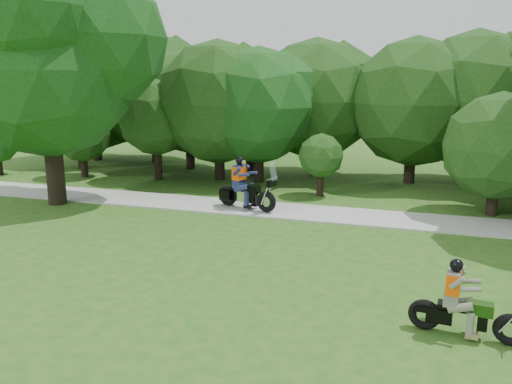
# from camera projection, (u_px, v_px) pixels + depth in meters

# --- Properties ---
(ground) EXTENTS (100.00, 100.00, 0.00)m
(ground) POSITION_uv_depth(u_px,v_px,m) (271.00, 313.00, 10.26)
(ground) COLOR #225819
(ground) RESTS_ON ground
(walkway) EXTENTS (60.00, 2.20, 0.06)m
(walkway) POSITION_uv_depth(u_px,v_px,m) (333.00, 215.00, 17.69)
(walkway) COLOR #ABABA5
(walkway) RESTS_ON ground
(tree_line) EXTENTS (39.55, 12.36, 7.80)m
(tree_line) POSITION_uv_depth(u_px,v_px,m) (339.00, 102.00, 23.35)
(tree_line) COLOR black
(tree_line) RESTS_ON ground
(big_tree_west) EXTENTS (8.64, 6.56, 9.96)m
(big_tree_west) POSITION_uv_depth(u_px,v_px,m) (50.00, 51.00, 18.49)
(big_tree_west) COLOR black
(big_tree_west) RESTS_ON ground
(chopper_motorcycle) EXTENTS (2.10, 0.63, 1.50)m
(chopper_motorcycle) POSITION_uv_depth(u_px,v_px,m) (461.00, 308.00, 9.24)
(chopper_motorcycle) COLOR black
(chopper_motorcycle) RESTS_ON ground
(touring_motorcycle) EXTENTS (2.47, 1.25, 1.92)m
(touring_motorcycle) POSITION_uv_depth(u_px,v_px,m) (243.00, 190.00, 18.32)
(touring_motorcycle) COLOR black
(touring_motorcycle) RESTS_ON walkway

